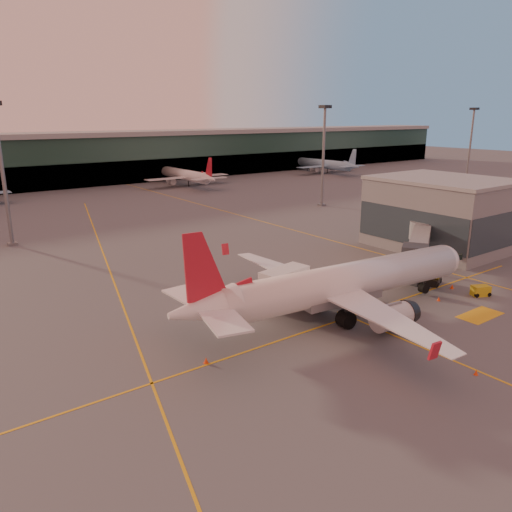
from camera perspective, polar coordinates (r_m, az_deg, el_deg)
ground at (r=54.66m, az=10.93°, el=-9.69°), size 600.00×600.00×0.00m
taxi_markings at (r=85.97m, az=-14.95°, el=-0.41°), size 100.12×173.00×0.01m
terminal at (r=179.01m, az=-24.91°, el=9.77°), size 400.00×20.00×17.60m
gate_building at (r=95.36m, az=20.44°, el=4.59°), size 18.40×22.40×12.60m
mast_west_near at (r=100.56m, az=-27.09°, el=9.35°), size 2.40×2.40×25.60m
mast_east_near at (r=132.35m, az=7.74°, el=12.07°), size 2.40×2.40×25.60m
mast_east_far at (r=194.22m, az=23.35°, el=12.13°), size 2.40×2.40×25.60m
main_airplane at (r=59.32m, az=9.36°, el=-3.27°), size 41.59×37.56×12.55m
jet_bridge at (r=81.02m, az=18.22°, el=1.44°), size 18.84×13.45×6.10m
catering_truck at (r=61.92m, az=3.30°, el=-3.42°), size 6.91×3.86×5.07m
gpu_cart at (r=73.05m, az=24.29°, el=-3.65°), size 2.72×2.25×1.37m
pushback_tug at (r=75.39m, az=19.66°, el=-2.58°), size 3.51×2.73×1.60m
cone_nose at (r=74.50m, az=21.50°, el=-3.27°), size 0.50×0.50×0.64m
cone_tail at (r=49.72m, az=-5.74°, el=-11.79°), size 0.50×0.50×0.63m
cone_wing_right at (r=51.75m, az=23.85°, el=-12.08°), size 0.40×0.40×0.50m
cone_wing_left at (r=71.67m, az=-0.26°, el=-2.89°), size 0.43×0.43×0.54m
cone_fwd at (r=69.14m, az=20.16°, el=-4.62°), size 0.43×0.43×0.54m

